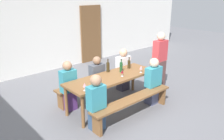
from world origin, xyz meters
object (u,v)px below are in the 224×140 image
(seated_guest_far_2, at_px, (123,71))
(standing_host, at_px, (159,64))
(wine_bottle_2, at_px, (121,67))
(seated_guest_near_1, at_px, (153,82))
(wine_glass_1, at_px, (141,68))
(seated_guest_near_0, at_px, (96,104))
(seated_guest_far_1, at_px, (97,79))
(wine_glass_2, at_px, (85,85))
(wooden_door, at_px, (91,34))
(tasting_table, at_px, (112,79))
(wine_bottle_0, at_px, (129,64))
(bench_far, at_px, (94,84))
(bench_near, at_px, (133,102))
(wine_bottle_1, at_px, (108,67))
(seated_guest_far_0, at_px, (69,87))
(wine_glass_0, at_px, (122,72))

(seated_guest_far_2, distance_m, standing_host, 0.97)
(wine_bottle_2, relative_size, seated_guest_near_1, 0.28)
(wine_glass_1, bearing_deg, seated_guest_near_0, -170.48)
(seated_guest_far_1, bearing_deg, wine_glass_2, -49.49)
(wine_glass_2, height_order, seated_guest_near_0, seated_guest_near_0)
(wooden_door, relative_size, seated_guest_near_1, 1.85)
(tasting_table, xyz_separation_m, standing_host, (1.49, -0.19, 0.11))
(seated_guest_far_2, bearing_deg, seated_guest_near_0, -58.74)
(seated_guest_near_1, distance_m, seated_guest_far_2, 1.05)
(seated_guest_near_0, bearing_deg, seated_guest_far_2, -58.74)
(tasting_table, xyz_separation_m, wine_bottle_0, (0.70, 0.15, 0.19))
(wine_glass_1, height_order, standing_host, standing_host)
(wine_bottle_2, bearing_deg, bench_far, 121.02)
(bench_near, bearing_deg, wine_glass_2, 155.14)
(seated_guest_near_1, bearing_deg, wine_glass_2, 81.02)
(wine_bottle_2, distance_m, seated_guest_near_0, 1.40)
(bench_near, height_order, wine_glass_2, wine_glass_2)
(seated_guest_far_1, relative_size, seated_guest_far_2, 0.96)
(tasting_table, xyz_separation_m, wine_bottle_1, (0.13, 0.29, 0.20))
(wine_glass_1, bearing_deg, wine_glass_2, 179.33)
(seated_guest_far_1, bearing_deg, seated_guest_near_1, 39.31)
(wine_bottle_2, distance_m, seated_guest_far_1, 0.68)
(seated_guest_near_0, distance_m, seated_guest_far_0, 1.05)
(wine_bottle_1, height_order, wine_bottle_2, wine_bottle_1)
(bench_far, distance_m, seated_guest_far_0, 0.87)
(wine_glass_1, distance_m, seated_guest_far_1, 1.11)
(tasting_table, distance_m, wine_glass_2, 0.98)
(seated_guest_far_1, bearing_deg, bench_near, 1.09)
(wine_bottle_0, relative_size, seated_guest_near_0, 0.25)
(seated_guest_far_0, bearing_deg, seated_guest_near_0, -1.50)
(bench_near, height_order, wine_bottle_1, wine_bottle_1)
(wine_glass_0, distance_m, seated_guest_near_0, 1.14)
(seated_guest_near_0, xyz_separation_m, seated_guest_far_2, (1.73, 1.05, -0.00))
(wine_bottle_2, bearing_deg, bench_near, -115.48)
(wine_bottle_2, height_order, seated_guest_far_2, seated_guest_far_2)
(wine_bottle_2, relative_size, seated_guest_near_0, 0.28)
(seated_guest_far_1, distance_m, standing_host, 1.69)
(seated_guest_near_1, bearing_deg, wine_bottle_2, 38.38)
(wine_glass_2, xyz_separation_m, seated_guest_near_0, (0.06, -0.28, -0.31))
(wine_bottle_0, height_order, standing_host, standing_host)
(wine_bottle_2, bearing_deg, wooden_door, 64.87)
(wooden_door, distance_m, seated_guest_near_1, 4.00)
(wine_glass_0, bearing_deg, seated_guest_near_1, -29.12)
(bench_near, bearing_deg, seated_guest_far_0, 124.85)
(wooden_door, bearing_deg, standing_host, -96.27)
(bench_far, height_order, seated_guest_near_1, seated_guest_near_1)
(seated_guest_far_0, bearing_deg, bench_near, 34.85)
(bench_far, height_order, seated_guest_near_0, seated_guest_near_0)
(wine_bottle_0, relative_size, seated_guest_far_2, 0.25)
(wine_bottle_0, height_order, seated_guest_near_1, seated_guest_near_1)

